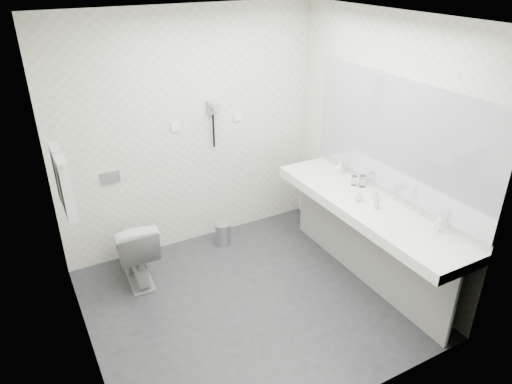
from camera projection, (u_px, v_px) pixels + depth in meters
floor at (250, 302)px, 4.41m from camera, size 2.80×2.80×0.00m
ceiling at (247, 19)px, 3.28m from camera, size 2.80×2.80×0.00m
wall_back at (190, 134)px, 4.86m from camera, size 2.80×0.00×2.80m
wall_front at (350, 264)px, 2.83m from camera, size 2.80×0.00×2.80m
wall_left at (68, 224)px, 3.25m from camera, size 0.00×2.60×2.60m
wall_right at (380, 151)px, 4.44m from camera, size 0.00×2.60×2.60m
vanity_counter at (367, 208)px, 4.37m from camera, size 0.55×2.20×0.10m
vanity_panel at (364, 246)px, 4.58m from camera, size 0.03×2.15×0.75m
vanity_post_near at (453, 308)px, 3.77m from camera, size 0.06×0.06×0.75m
vanity_post_far at (306, 201)px, 5.40m from camera, size 0.06×0.06×0.75m
mirror at (397, 137)px, 4.19m from camera, size 0.02×2.20×1.05m
basin_near at (420, 238)px, 3.85m from camera, size 0.40×0.31×0.05m
basin_far at (325, 179)px, 4.87m from camera, size 0.40×0.31×0.05m
faucet_near at (439, 223)px, 3.89m from camera, size 0.04×0.04×0.15m
faucet_far at (341, 167)px, 4.91m from camera, size 0.04×0.04×0.15m
soap_bottle_a at (375, 194)px, 4.40m from camera, size 0.06×0.06×0.11m
soap_bottle_b at (359, 196)px, 4.38m from camera, size 0.10×0.10×0.09m
soap_bottle_c at (377, 202)px, 4.24m from camera, size 0.06×0.06×0.13m
glass_left at (362, 181)px, 4.64m from camera, size 0.07×0.07×0.12m
glass_right at (354, 181)px, 4.67m from camera, size 0.07×0.07×0.10m
toilet at (135, 249)px, 4.58m from camera, size 0.43×0.71×0.69m
flush_plate at (111, 177)px, 4.62m from camera, size 0.18×0.02×0.12m
pedal_bin at (223, 234)px, 5.25m from camera, size 0.17×0.17×0.24m
bin_lid at (223, 224)px, 5.19m from camera, size 0.17×0.17×0.02m
towel_rail at (56, 155)px, 3.56m from camera, size 0.02×0.62×0.02m
towel_near at (66, 188)px, 3.56m from camera, size 0.07×0.24×0.48m
towel_far at (60, 174)px, 3.78m from camera, size 0.07×0.24×0.48m
dryer_cradle at (212, 107)px, 4.83m from camera, size 0.10×0.04×0.14m
dryer_barrel at (215, 106)px, 4.77m from camera, size 0.08×0.14×0.08m
dryer_cord at (214, 131)px, 4.93m from camera, size 0.02×0.02×0.35m
switch_plate_a at (175, 127)px, 4.74m from camera, size 0.09×0.02×0.09m
switch_plate_b at (238, 117)px, 5.04m from camera, size 0.09×0.02×0.09m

